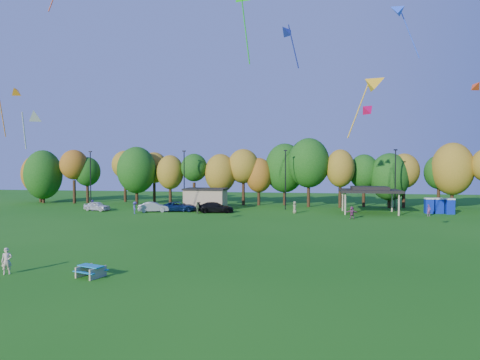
% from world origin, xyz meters
% --- Properties ---
extents(ground, '(160.00, 160.00, 0.00)m').
position_xyz_m(ground, '(0.00, 0.00, 0.00)').
color(ground, '#19600F').
rests_on(ground, ground).
extents(tree_line, '(93.57, 10.55, 11.15)m').
position_xyz_m(tree_line, '(-1.03, 45.51, 5.91)').
color(tree_line, black).
rests_on(tree_line, ground).
extents(lamp_posts, '(64.50, 0.25, 9.09)m').
position_xyz_m(lamp_posts, '(2.00, 40.00, 4.90)').
color(lamp_posts, black).
rests_on(lamp_posts, ground).
extents(utility_building, '(6.30, 4.30, 3.25)m').
position_xyz_m(utility_building, '(-10.00, 38.00, 1.64)').
color(utility_building, tan).
rests_on(utility_building, ground).
extents(pavilion, '(8.20, 6.20, 3.77)m').
position_xyz_m(pavilion, '(14.00, 37.00, 3.23)').
color(pavilion, tan).
rests_on(pavilion, ground).
extents(porta_potties, '(3.75, 1.62, 2.18)m').
position_xyz_m(porta_potties, '(23.53, 38.02, 1.10)').
color(porta_potties, '#0C24A0').
rests_on(porta_potties, ground).
extents(picnic_table, '(1.96, 1.79, 0.70)m').
position_xyz_m(picnic_table, '(-7.20, -1.47, 0.41)').
color(picnic_table, tan).
rests_on(picnic_table, ground).
extents(kite_flyer, '(0.72, 0.65, 1.65)m').
position_xyz_m(kite_flyer, '(-12.68, -1.73, 0.83)').
color(kite_flyer, beige).
rests_on(kite_flyer, ground).
extents(car_a, '(4.34, 2.55, 1.39)m').
position_xyz_m(car_a, '(-25.46, 33.54, 0.69)').
color(car_a, silver).
rests_on(car_a, ground).
extents(car_b, '(4.64, 2.89, 1.44)m').
position_xyz_m(car_b, '(-16.55, 33.29, 0.72)').
color(car_b, '#A0A1A5').
rests_on(car_b, ground).
extents(car_c, '(5.45, 3.22, 1.42)m').
position_xyz_m(car_c, '(-13.13, 34.72, 0.71)').
color(car_c, '#0C204B').
rests_on(car_c, ground).
extents(car_d, '(5.44, 2.89, 1.50)m').
position_xyz_m(car_d, '(-7.57, 34.03, 0.75)').
color(car_d, black).
rests_on(car_d, ground).
extents(far_person_0, '(0.66, 0.56, 1.54)m').
position_xyz_m(far_person_0, '(21.36, 34.74, 0.77)').
color(far_person_0, '#994886').
rests_on(far_person_0, ground).
extents(far_person_1, '(0.93, 0.95, 1.60)m').
position_xyz_m(far_person_1, '(-9.77, 32.46, 0.80)').
color(far_person_1, '#577044').
rests_on(far_person_1, ground).
extents(far_person_2, '(0.97, 1.00, 1.63)m').
position_xyz_m(far_person_2, '(-26.12, 33.46, 0.81)').
color(far_person_2, '#6253B7').
rests_on(far_person_2, ground).
extents(far_person_3, '(1.07, 1.26, 1.69)m').
position_xyz_m(far_person_3, '(-18.29, 30.72, 0.85)').
color(far_person_3, '#424190').
rests_on(far_person_3, ground).
extents(far_person_4, '(1.47, 0.49, 1.58)m').
position_xyz_m(far_person_4, '(10.97, 29.95, 0.79)').
color(far_person_4, '#843767').
rests_on(far_person_4, ground).
extents(far_person_5, '(0.75, 0.95, 1.70)m').
position_xyz_m(far_person_5, '(3.62, 35.03, 0.85)').
color(far_person_5, '#818259').
rests_on(far_person_5, ground).
extents(kite_3, '(3.47, 1.71, 5.66)m').
position_xyz_m(kite_3, '(11.25, 11.79, 13.62)').
color(kite_3, gold).
extents(kite_8, '(1.44, 3.11, 5.31)m').
position_xyz_m(kite_8, '(-23.11, 13.01, 14.06)').
color(kite_8, orange).
extents(kite_9, '(1.61, 2.27, 3.53)m').
position_xyz_m(kite_9, '(-16.05, 5.97, 10.79)').
color(kite_9, silver).
extents(kite_10, '(1.43, 1.39, 1.16)m').
position_xyz_m(kite_10, '(9.79, 5.17, 10.64)').
color(kite_10, '#E00C4D').
extents(kite_12, '(1.54, 1.77, 1.53)m').
position_xyz_m(kite_12, '(23.96, 26.13, 15.64)').
color(kite_12, red).
extents(kite_13, '(3.89, 2.03, 6.53)m').
position_xyz_m(kite_13, '(15.21, 25.84, 24.31)').
color(kite_13, blue).
extents(kite_14, '(2.21, 2.40, 4.44)m').
position_xyz_m(kite_14, '(3.46, 15.66, 19.44)').
color(kite_14, navy).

